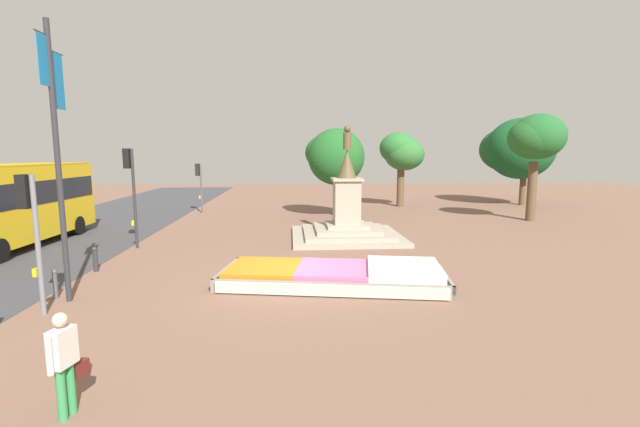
% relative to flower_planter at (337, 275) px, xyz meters
% --- Properties ---
extents(ground_plane, '(86.67, 86.67, 0.00)m').
position_rel_flower_planter_xyz_m(ground_plane, '(-1.48, 0.22, -0.25)').
color(ground_plane, brown).
extents(flower_planter, '(7.05, 3.72, 0.62)m').
position_rel_flower_planter_xyz_m(flower_planter, '(0.00, 0.00, 0.00)').
color(flower_planter, '#38281C').
rests_on(flower_planter, ground_plane).
extents(statue_monument, '(4.99, 4.99, 5.15)m').
position_rel_flower_planter_xyz_m(statue_monument, '(1.20, 7.05, 0.61)').
color(statue_monument, '#A09681').
rests_on(statue_monument, ground_plane).
extents(traffic_light_near_crossing, '(0.41, 0.30, 3.39)m').
position_rel_flower_planter_xyz_m(traffic_light_near_crossing, '(-7.49, -1.97, 2.09)').
color(traffic_light_near_crossing, slate).
rests_on(traffic_light_near_crossing, ground_plane).
extents(traffic_light_mid_block, '(0.41, 0.29, 4.08)m').
position_rel_flower_planter_xyz_m(traffic_light_mid_block, '(-7.84, 5.48, 2.53)').
color(traffic_light_mid_block, '#2D2D33').
rests_on(traffic_light_mid_block, ground_plane).
extents(traffic_light_far_corner, '(0.41, 0.29, 3.24)m').
position_rel_flower_planter_xyz_m(traffic_light_far_corner, '(-7.33, 16.14, 1.99)').
color(traffic_light_far_corner, '#4C5156').
rests_on(traffic_light_far_corner, ground_plane).
extents(banner_pole, '(0.14, 1.15, 7.13)m').
position_rel_flower_planter_xyz_m(banner_pole, '(-7.26, -1.02, 3.65)').
color(banner_pole, '#2D2D33').
rests_on(banner_pole, ground_plane).
extents(city_bus, '(2.74, 9.21, 3.44)m').
position_rel_flower_planter_xyz_m(city_bus, '(-12.84, 5.74, 1.72)').
color(city_bus, gold).
rests_on(city_bus, ground_plane).
extents(pedestrian_with_handbag, '(0.32, 0.72, 1.60)m').
position_rel_flower_planter_xyz_m(pedestrian_with_handbag, '(-4.71, -6.22, 0.64)').
color(pedestrian_with_handbag, '#338C4C').
rests_on(pedestrian_with_handbag, ground_plane).
extents(kerb_bollard_mid_a, '(0.13, 0.13, 0.79)m').
position_rel_flower_planter_xyz_m(kerb_bollard_mid_a, '(-7.72, -0.78, 0.16)').
color(kerb_bollard_mid_a, '#4C5156').
rests_on(kerb_bollard_mid_a, ground_plane).
extents(kerb_bollard_mid_b, '(0.17, 0.17, 0.83)m').
position_rel_flower_planter_xyz_m(kerb_bollard_mid_b, '(-7.84, 1.90, 0.19)').
color(kerb_bollard_mid_b, '#2D2D33').
rests_on(kerb_bollard_mid_b, ground_plane).
extents(park_tree_far_left, '(3.22, 3.05, 5.43)m').
position_rel_flower_planter_xyz_m(park_tree_far_left, '(6.79, 18.66, 3.71)').
color(park_tree_far_left, brown).
rests_on(park_tree_far_left, ground_plane).
extents(park_tree_behind_statue, '(3.57, 3.85, 5.39)m').
position_rel_flower_planter_xyz_m(park_tree_behind_statue, '(1.26, 13.84, 3.52)').
color(park_tree_behind_statue, brown).
rests_on(park_tree_behind_statue, ground_plane).
extents(park_tree_far_right, '(5.04, 5.76, 6.53)m').
position_rel_flower_planter_xyz_m(park_tree_far_right, '(15.77, 19.33, 3.98)').
color(park_tree_far_right, brown).
rests_on(park_tree_far_right, ground_plane).
extents(park_tree_street_side, '(3.11, 2.84, 6.09)m').
position_rel_flower_planter_xyz_m(park_tree_street_side, '(12.36, 10.89, 4.46)').
color(park_tree_street_side, brown).
rests_on(park_tree_street_side, ground_plane).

